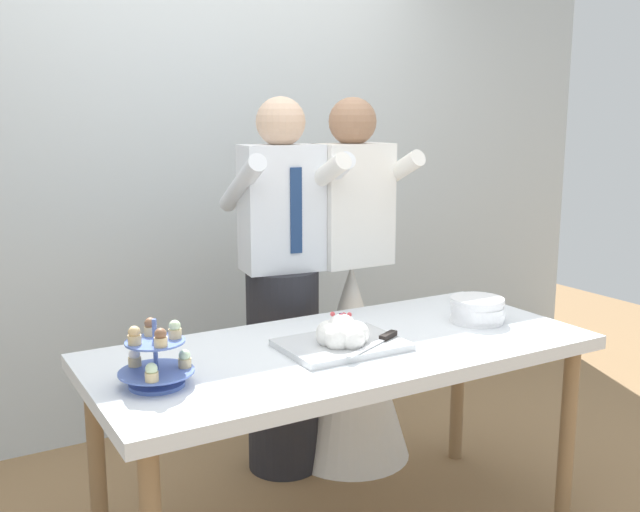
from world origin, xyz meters
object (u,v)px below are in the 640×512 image
Objects in this scene: dessert_table at (344,364)px; cupcake_stand at (156,359)px; person_bride at (351,336)px; person_groom at (283,308)px; plate_stack at (477,310)px; main_cake_tray at (342,337)px.

cupcake_stand is at bearing -175.62° from dessert_table.
person_bride is at bearing 30.38° from cupcake_stand.
person_groom is at bearing 171.43° from person_bride.
dessert_table is 0.74m from person_bride.
plate_stack is at bearing -1.70° from dessert_table.
person_bride reaches higher than main_cake_tray.
cupcake_stand is 0.14× the size of person_bride.
main_cake_tray is at bearing -178.83° from plate_stack.
person_groom is (0.11, 0.68, -0.07)m from main_cake_tray.
cupcake_stand is (-0.70, -0.05, 0.16)m from dessert_table.
cupcake_stand is at bearing -138.32° from person_groom.
plate_stack is at bearing 1.57° from cupcake_stand.
dessert_table is at bearing 4.38° from cupcake_stand.
cupcake_stand is at bearing -178.06° from main_cake_tray.
person_bride is (-0.20, 0.62, -0.24)m from plate_stack.
person_groom and person_bride have the same top height.
dessert_table is 0.66m from person_groom.
dessert_table is 1.08× the size of person_bride.
person_bride is (0.41, 0.60, -0.12)m from dessert_table.
person_groom is (-0.52, 0.67, -0.08)m from plate_stack.
person_bride is at bearing -8.57° from person_groom.
plate_stack is at bearing 1.17° from main_cake_tray.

